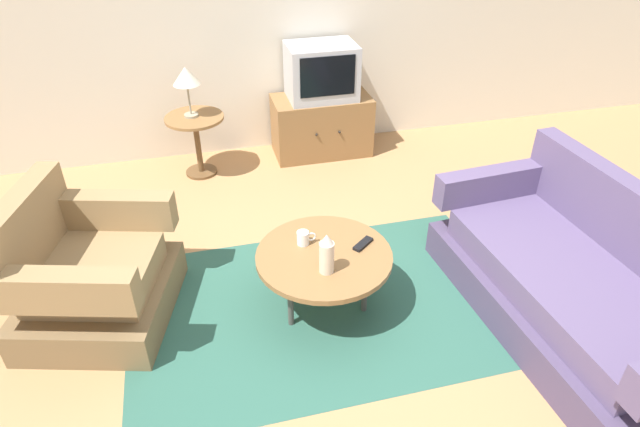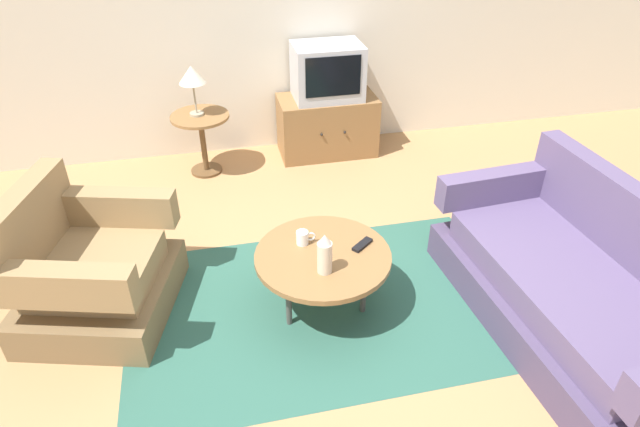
% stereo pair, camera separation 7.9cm
% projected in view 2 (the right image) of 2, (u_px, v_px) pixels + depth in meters
% --- Properties ---
extents(ground_plane, '(16.00, 16.00, 0.00)m').
position_uv_depth(ground_plane, '(321.00, 319.00, 3.42)').
color(ground_plane, '#AD7F51').
extents(back_wall, '(9.00, 0.12, 2.70)m').
position_uv_depth(back_wall, '(257.00, 3.00, 4.75)').
color(back_wall, beige).
rests_on(back_wall, ground).
extents(area_rug, '(2.45, 1.56, 0.00)m').
position_uv_depth(area_rug, '(323.00, 306.00, 3.53)').
color(area_rug, '#2D5B4C').
rests_on(area_rug, ground).
extents(armchair, '(1.04, 1.10, 0.85)m').
position_uv_depth(armchair, '(89.00, 273.00, 3.33)').
color(armchair, brown).
rests_on(armchair, ground).
extents(couch, '(1.01, 1.91, 0.86)m').
position_uv_depth(couch, '(578.00, 291.00, 3.23)').
color(couch, '#4B3E5C').
rests_on(couch, ground).
extents(coffee_table, '(0.83, 0.83, 0.42)m').
position_uv_depth(coffee_table, '(323.00, 258.00, 3.31)').
color(coffee_table, olive).
rests_on(coffee_table, ground).
extents(side_table, '(0.51, 0.51, 0.55)m').
position_uv_depth(side_table, '(202.00, 131.00, 4.79)').
color(side_table, olive).
rests_on(side_table, ground).
extents(tv_stand, '(0.90, 0.48, 0.56)m').
position_uv_depth(tv_stand, '(327.00, 126.00, 5.18)').
color(tv_stand, olive).
rests_on(tv_stand, ground).
extents(television, '(0.61, 0.45, 0.49)m').
position_uv_depth(television, '(327.00, 71.00, 4.90)').
color(television, '#B7B7BC').
rests_on(television, tv_stand).
extents(table_lamp, '(0.23, 0.23, 0.43)m').
position_uv_depth(table_lamp, '(192.00, 76.00, 4.52)').
color(table_lamp, '#9E937A').
rests_on(table_lamp, side_table).
extents(vase, '(0.09, 0.09, 0.26)m').
position_uv_depth(vase, '(325.00, 254.00, 3.09)').
color(vase, beige).
rests_on(vase, coffee_table).
extents(mug, '(0.12, 0.08, 0.09)m').
position_uv_depth(mug, '(303.00, 238.00, 3.36)').
color(mug, white).
rests_on(mug, coffee_table).
extents(tv_remote_dark, '(0.15, 0.14, 0.02)m').
position_uv_depth(tv_remote_dark, '(362.00, 245.00, 3.36)').
color(tv_remote_dark, black).
rests_on(tv_remote_dark, coffee_table).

